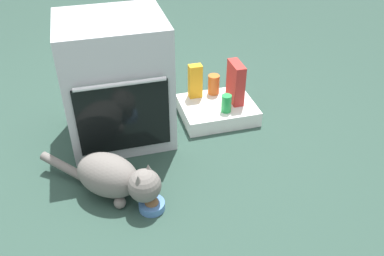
% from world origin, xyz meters
% --- Properties ---
extents(ground, '(8.00, 8.00, 0.00)m').
position_xyz_m(ground, '(0.00, 0.00, 0.00)').
color(ground, '#284238').
extents(oven, '(0.61, 0.57, 0.78)m').
position_xyz_m(oven, '(0.03, 0.45, 0.39)').
color(oven, '#B7BABF').
rests_on(oven, ground).
extents(pantry_cabinet, '(0.50, 0.40, 0.10)m').
position_xyz_m(pantry_cabinet, '(0.69, 0.48, 0.05)').
color(pantry_cabinet, white).
rests_on(pantry_cabinet, ground).
extents(food_bowl, '(0.14, 0.14, 0.08)m').
position_xyz_m(food_bowl, '(0.09, -0.26, 0.03)').
color(food_bowl, '#4C7AB7').
rests_on(food_bowl, ground).
extents(cat, '(0.62, 0.56, 0.25)m').
position_xyz_m(cat, '(-0.08, -0.11, 0.13)').
color(cat, slate).
rests_on(cat, ground).
extents(sauce_jar, '(0.08, 0.08, 0.14)m').
position_xyz_m(sauce_jar, '(0.70, 0.63, 0.17)').
color(sauce_jar, '#D16023').
rests_on(sauce_jar, pantry_cabinet).
extents(soda_can, '(0.07, 0.07, 0.12)m').
position_xyz_m(soda_can, '(0.71, 0.38, 0.16)').
color(soda_can, green).
rests_on(soda_can, pantry_cabinet).
extents(juice_carton, '(0.09, 0.06, 0.24)m').
position_xyz_m(juice_carton, '(0.57, 0.62, 0.22)').
color(juice_carton, orange).
rests_on(juice_carton, pantry_cabinet).
extents(cereal_box, '(0.07, 0.18, 0.28)m').
position_xyz_m(cereal_box, '(0.82, 0.50, 0.24)').
color(cereal_box, '#B72D28').
rests_on(cereal_box, pantry_cabinet).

